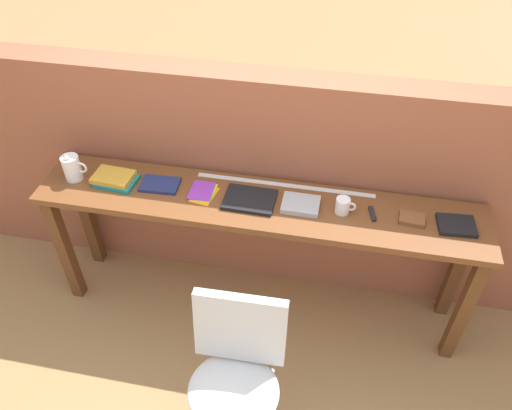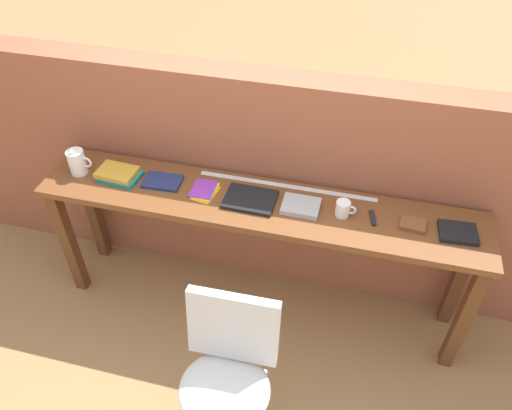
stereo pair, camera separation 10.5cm
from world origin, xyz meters
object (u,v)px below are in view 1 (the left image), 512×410
object	(u,v)px
book_stack_leftmost	(115,179)
multitool_folded	(372,214)
book_repair_rightmost	(456,225)
magazine_cycling	(160,185)
chair_white_moulded	(236,369)
pamphlet_pile_colourful	(203,192)
mug	(343,206)
leather_journal_brown	(412,219)
pitcher_white	(72,168)
book_open_centre	(250,200)

from	to	relation	value
book_stack_leftmost	multitool_folded	xyz separation A→B (m)	(1.45, 0.00, -0.02)
multitool_folded	book_repair_rightmost	distance (m)	0.43
book_stack_leftmost	magazine_cycling	bearing A→B (deg)	3.78
book_stack_leftmost	chair_white_moulded	bearing A→B (deg)	-42.85
chair_white_moulded	pamphlet_pile_colourful	size ratio (longest dim) A/B	4.50
magazine_cycling	pamphlet_pile_colourful	size ratio (longest dim) A/B	1.09
mug	leather_journal_brown	distance (m)	0.36
book_stack_leftmost	multitool_folded	size ratio (longest dim) A/B	2.31
book_stack_leftmost	magazine_cycling	world-z (taller)	book_stack_leftmost
mug	book_repair_rightmost	distance (m)	0.59
mug	book_repair_rightmost	world-z (taller)	mug
pitcher_white	book_open_centre	distance (m)	1.04
pitcher_white	mug	distance (m)	1.54
pitcher_white	mug	xyz separation A→B (m)	(1.54, 0.01, -0.03)
book_stack_leftmost	book_open_centre	distance (m)	0.79
pamphlet_pile_colourful	leather_journal_brown	world-z (taller)	leather_journal_brown
chair_white_moulded	book_repair_rightmost	size ratio (longest dim) A/B	4.67
pamphlet_pile_colourful	book_open_centre	size ratio (longest dim) A/B	0.71
book_open_centre	leather_journal_brown	xyz separation A→B (m)	(0.87, 0.01, 0.00)
multitool_folded	pitcher_white	bearing A→B (deg)	-179.56
book_open_centre	multitool_folded	distance (m)	0.66
magazine_cycling	leather_journal_brown	world-z (taller)	leather_journal_brown
book_open_centre	book_repair_rightmost	world-z (taller)	book_repair_rightmost
chair_white_moulded	pamphlet_pile_colourful	world-z (taller)	same
magazine_cycling	mug	size ratio (longest dim) A/B	1.96
leather_journal_brown	book_repair_rightmost	world-z (taller)	same
mug	pamphlet_pile_colourful	bearing A→B (deg)	179.41
multitool_folded	leather_journal_brown	world-z (taller)	leather_journal_brown
chair_white_moulded	leather_journal_brown	bearing A→B (deg)	46.76
chair_white_moulded	pamphlet_pile_colourful	xyz separation A→B (m)	(-0.37, 0.83, 0.36)
leather_journal_brown	chair_white_moulded	bearing A→B (deg)	-128.71
chair_white_moulded	leather_journal_brown	distance (m)	1.19
book_repair_rightmost	magazine_cycling	bearing A→B (deg)	175.09
chair_white_moulded	book_stack_leftmost	size ratio (longest dim) A/B	3.51
chair_white_moulded	pitcher_white	bearing A→B (deg)	144.30
pamphlet_pile_colourful	multitool_folded	world-z (taller)	multitool_folded
leather_journal_brown	pitcher_white	bearing A→B (deg)	-175.18
book_open_centre	book_repair_rightmost	xyz separation A→B (m)	(1.09, 0.01, 0.00)
book_stack_leftmost	pitcher_white	bearing A→B (deg)	-177.39
pamphlet_pile_colourful	leather_journal_brown	xyz separation A→B (m)	(1.14, -0.00, 0.01)
multitool_folded	book_repair_rightmost	xyz separation A→B (m)	(0.43, -0.01, 0.00)
book_open_centre	book_repair_rightmost	size ratio (longest dim) A/B	1.47
book_open_centre	multitool_folded	world-z (taller)	book_open_centre
multitool_folded	magazine_cycling	bearing A→B (deg)	179.26
pitcher_white	book_stack_leftmost	size ratio (longest dim) A/B	0.72
pamphlet_pile_colourful	multitool_folded	bearing A→B (deg)	-0.06
pitcher_white	book_repair_rightmost	xyz separation A→B (m)	(2.13, 0.00, -0.07)
book_open_centre	mug	world-z (taller)	mug
book_stack_leftmost	magazine_cycling	distance (m)	0.26
pitcher_white	leather_journal_brown	world-z (taller)	pitcher_white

